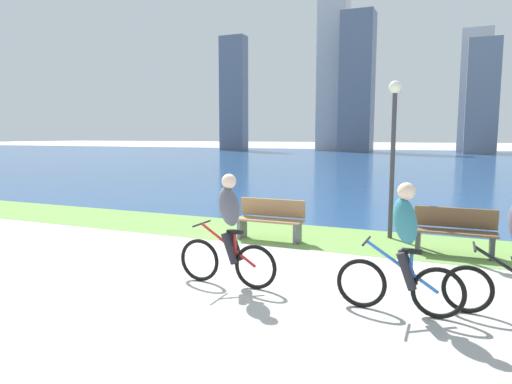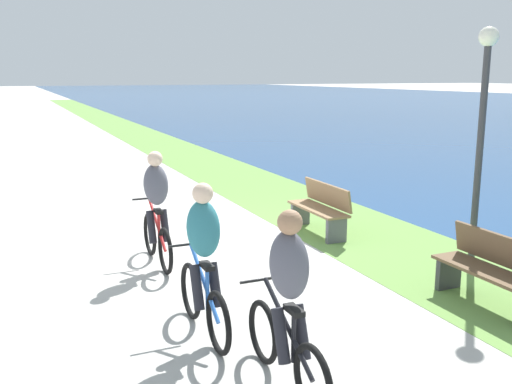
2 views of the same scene
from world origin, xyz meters
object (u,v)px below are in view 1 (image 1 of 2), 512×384
at_px(cyclist_lead, 228,231).
at_px(cyclist_trailing, 403,250).
at_px(bench_far_along_path, 270,220).
at_px(lamppost_tall, 394,135).
at_px(bench_near_path, 455,232).

height_order(cyclist_lead, cyclist_trailing, cyclist_lead).
bearing_deg(bench_far_along_path, cyclist_trailing, -46.13).
bearing_deg(lamppost_tall, cyclist_lead, -113.14).
distance_m(cyclist_lead, lamppost_tall, 4.93).
bearing_deg(cyclist_trailing, cyclist_lead, 177.43).
bearing_deg(lamppost_tall, cyclist_trailing, -81.18).
xyz_separation_m(cyclist_lead, bench_far_along_path, (-0.55, 3.10, -0.39)).
relative_size(bench_far_along_path, lamppost_tall, 0.43).
distance_m(cyclist_trailing, lamppost_tall, 4.73).
height_order(cyclist_trailing, bench_near_path, cyclist_trailing).
xyz_separation_m(cyclist_trailing, bench_far_along_path, (-3.09, 3.21, -0.39)).
distance_m(cyclist_trailing, bench_far_along_path, 4.47).
height_order(cyclist_trailing, lamppost_tall, lamppost_tall).
relative_size(cyclist_lead, lamppost_tall, 0.50).
xyz_separation_m(cyclist_lead, bench_near_path, (3.17, 3.36, -0.39)).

